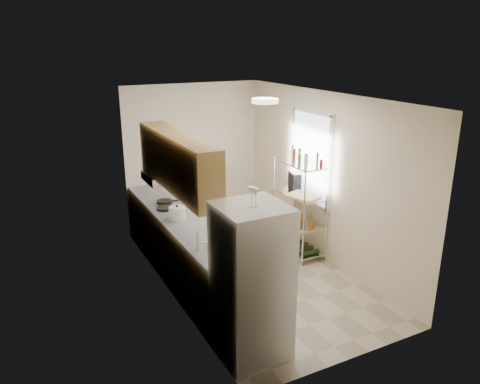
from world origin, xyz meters
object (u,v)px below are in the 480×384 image
object	(u,v)px
refrigerator	(251,282)
frying_pan_large	(164,208)
cutting_board	(303,196)
espresso_machine	(295,180)
rice_cooker	(177,213)

from	to	relation	value
refrigerator	frying_pan_large	bearing A→B (deg)	93.54
refrigerator	cutting_board	world-z (taller)	refrigerator
frying_pan_large	espresso_machine	world-z (taller)	espresso_machine
rice_cooker	frying_pan_large	bearing A→B (deg)	94.25
refrigerator	cutting_board	distance (m)	2.49
refrigerator	frying_pan_large	world-z (taller)	refrigerator
cutting_board	espresso_machine	distance (m)	0.54
refrigerator	rice_cooker	bearing A→B (deg)	93.37
cutting_board	espresso_machine	bearing A→B (deg)	70.51
rice_cooker	cutting_board	world-z (taller)	rice_cooker
espresso_machine	cutting_board	bearing A→B (deg)	-99.36
frying_pan_large	cutting_board	world-z (taller)	cutting_board
rice_cooker	cutting_board	xyz separation A→B (m)	(1.93, -0.26, 0.03)
frying_pan_large	refrigerator	bearing A→B (deg)	-84.01
frying_pan_large	cutting_board	xyz separation A→B (m)	(1.97, -0.73, 0.11)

